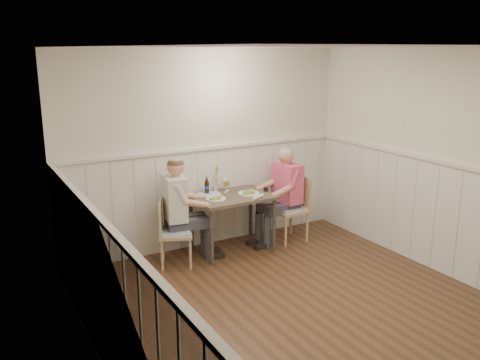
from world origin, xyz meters
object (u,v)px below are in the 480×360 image
Objects in this scene: chair_right at (292,206)px; grass_vase at (215,179)px; man_in_pink at (284,201)px; beer_bottle at (207,186)px; dining_table at (232,202)px; chair_left at (172,230)px; diner_cream at (178,218)px.

grass_vase reaches higher than chair_right.
beer_bottle is (-1.04, 0.28, 0.29)m from man_in_pink.
grass_vase is (-0.09, 0.29, 0.26)m from dining_table.
dining_table is at bearing -72.33° from grass_vase.
man_in_pink reaches higher than dining_table.
chair_left is at bearing -154.63° from beer_bottle.
chair_left is at bearing 179.26° from chair_right.
chair_right is 1.24m from beer_bottle.
grass_vase is (0.15, 0.05, 0.07)m from beer_bottle.
dining_table is at bearing 177.48° from man_in_pink.
dining_table is 0.80m from man_in_pink.
diner_cream is at bearing 178.53° from dining_table.
dining_table is at bearing -45.35° from beer_bottle.
diner_cream is (-1.54, 0.05, 0.01)m from man_in_pink.
grass_vase is at bearing 22.58° from diner_cream.
chair_left is at bearing -179.44° from man_in_pink.
chair_left is 0.62× the size of man_in_pink.
dining_table is 0.76m from diner_cream.
chair_right is 0.68× the size of man_in_pink.
grass_vase is at bearing 23.83° from chair_left.
chair_right reaches higher than dining_table.
chair_right is at bearing -15.68° from beer_bottle.
beer_bottle is at bearing 164.32° from chair_right.
man_in_pink is 0.99× the size of diner_cream.
diner_cream is 6.27× the size of beer_bottle.
chair_left is (-0.87, -0.05, -0.21)m from dining_table.
diner_cream is (-0.75, 0.02, -0.09)m from dining_table.
man_in_pink is 1.55m from diner_cream.
grass_vase is at bearing 107.67° from dining_table.
grass_vase is (-0.99, 0.37, 0.43)m from chair_right.
dining_table is 1.12× the size of chair_right.
diner_cream reaches higher than chair_right.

